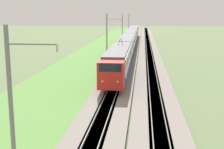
{
  "coord_description": "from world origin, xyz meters",
  "views": [
    {
      "loc": [
        -7.94,
        -3.25,
        8.78
      ],
      "look_at": [
        24.56,
        0.0,
        2.27
      ],
      "focal_mm": 50.0,
      "sensor_mm": 36.0,
      "label": 1
    }
  ],
  "objects": [
    {
      "name": "catenary_mast_far",
      "position": [
        86.5,
        3.02,
        4.19
      ],
      "size": [
        0.22,
        2.56,
        8.1
      ],
      "color": "slate",
      "rests_on": "ground"
    },
    {
      "name": "track_main",
      "position": [
        50.0,
        0.0,
        0.16
      ],
      "size": [
        240.0,
        1.57,
        0.45
      ],
      "color": "#4C4238",
      "rests_on": "ground"
    },
    {
      "name": "track_adjacent",
      "position": [
        50.0,
        -4.57,
        0.16
      ],
      "size": [
        240.0,
        1.57,
        0.45
      ],
      "color": "#4C4238",
      "rests_on": "ground"
    },
    {
      "name": "catenary_mast_mid",
      "position": [
        46.26,
        3.02,
        4.43
      ],
      "size": [
        0.22,
        2.56,
        8.58
      ],
      "color": "slate",
      "rests_on": "ground"
    },
    {
      "name": "catenary_mast_near",
      "position": [
        6.02,
        3.02,
        4.26
      ],
      "size": [
        0.22,
        2.56,
        8.24
      ],
      "color": "slate",
      "rests_on": "ground"
    },
    {
      "name": "passenger_train",
      "position": [
        65.51,
        0.0,
        2.43
      ],
      "size": [
        85.35,
        2.85,
        5.16
      ],
      "rotation": [
        0.0,
        0.0,
        3.14
      ],
      "color": "red",
      "rests_on": "ground"
    },
    {
      "name": "grass_verge",
      "position": [
        50.0,
        5.22,
        0.06
      ],
      "size": [
        240.0,
        13.52,
        0.12
      ],
      "color": "#5B8E42",
      "rests_on": "ground"
    },
    {
      "name": "catenary_mast_distant",
      "position": [
        126.74,
        3.02,
        4.33
      ],
      "size": [
        0.22,
        2.56,
        8.37
      ],
      "color": "slate",
      "rests_on": "ground"
    },
    {
      "name": "ballast_main",
      "position": [
        50.0,
        0.0,
        0.15
      ],
      "size": [
        240.0,
        4.4,
        0.3
      ],
      "color": "gray",
      "rests_on": "ground"
    },
    {
      "name": "ballast_adjacent",
      "position": [
        50.0,
        -4.57,
        0.15
      ],
      "size": [
        240.0,
        4.4,
        0.3
      ],
      "color": "gray",
      "rests_on": "ground"
    }
  ]
}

